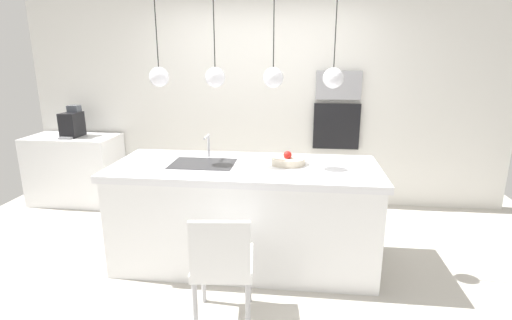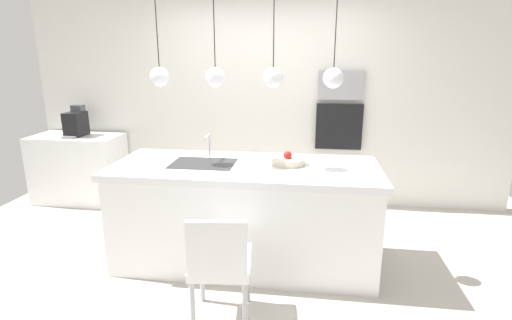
# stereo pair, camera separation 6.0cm
# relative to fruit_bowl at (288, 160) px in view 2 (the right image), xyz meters

# --- Properties ---
(floor) EXTENTS (6.60, 6.60, 0.00)m
(floor) POSITION_rel_fruit_bowl_xyz_m (-0.38, -0.08, -0.96)
(floor) COLOR #BCB7AD
(floor) RESTS_ON ground
(back_wall) EXTENTS (6.00, 0.10, 2.60)m
(back_wall) POSITION_rel_fruit_bowl_xyz_m (-0.38, 1.57, 0.34)
(back_wall) COLOR silver
(back_wall) RESTS_ON ground
(kitchen_island) EXTENTS (2.35, 0.94, 0.93)m
(kitchen_island) POSITION_rel_fruit_bowl_xyz_m (-0.38, -0.08, -0.50)
(kitchen_island) COLOR white
(kitchen_island) RESTS_ON ground
(sink_basin) EXTENTS (0.56, 0.40, 0.02)m
(sink_basin) POSITION_rel_fruit_bowl_xyz_m (-0.75, -0.08, -0.04)
(sink_basin) COLOR #2D2D30
(sink_basin) RESTS_ON kitchen_island
(faucet) EXTENTS (0.02, 0.17, 0.22)m
(faucet) POSITION_rel_fruit_bowl_xyz_m (-0.75, 0.13, 0.11)
(faucet) COLOR silver
(faucet) RESTS_ON kitchen_island
(fruit_bowl) EXTENTS (0.31, 0.31, 0.12)m
(fruit_bowl) POSITION_rel_fruit_bowl_xyz_m (0.00, 0.00, 0.00)
(fruit_bowl) COLOR beige
(fruit_bowl) RESTS_ON kitchen_island
(side_counter) EXTENTS (1.10, 0.60, 0.87)m
(side_counter) POSITION_rel_fruit_bowl_xyz_m (-2.78, 1.20, -0.53)
(side_counter) COLOR white
(side_counter) RESTS_ON ground
(coffee_machine) EXTENTS (0.20, 0.35, 0.38)m
(coffee_machine) POSITION_rel_fruit_bowl_xyz_m (-2.75, 1.20, 0.07)
(coffee_machine) COLOR black
(coffee_machine) RESTS_ON side_counter
(microwave) EXTENTS (0.54, 0.08, 0.34)m
(microwave) POSITION_rel_fruit_bowl_xyz_m (0.54, 1.50, 0.55)
(microwave) COLOR #9E9EA3
(microwave) RESTS_ON back_wall
(oven) EXTENTS (0.56, 0.08, 0.56)m
(oven) POSITION_rel_fruit_bowl_xyz_m (0.54, 1.50, 0.05)
(oven) COLOR black
(oven) RESTS_ON back_wall
(chair_near) EXTENTS (0.46, 0.51, 0.86)m
(chair_near) POSITION_rel_fruit_bowl_xyz_m (-0.40, -0.99, -0.47)
(chair_near) COLOR white
(chair_near) RESTS_ON ground
(pendant_light_left) EXTENTS (0.17, 0.17, 0.77)m
(pendant_light_left) POSITION_rel_fruit_bowl_xyz_m (-1.10, -0.08, 0.72)
(pendant_light_left) COLOR silver
(pendant_light_center_left) EXTENTS (0.17, 0.17, 0.77)m
(pendant_light_center_left) POSITION_rel_fruit_bowl_xyz_m (-0.62, -0.08, 0.72)
(pendant_light_center_left) COLOR silver
(pendant_light_center_right) EXTENTS (0.17, 0.17, 0.77)m
(pendant_light_center_right) POSITION_rel_fruit_bowl_xyz_m (-0.13, -0.08, 0.72)
(pendant_light_center_right) COLOR silver
(pendant_light_right) EXTENTS (0.17, 0.17, 0.77)m
(pendant_light_right) POSITION_rel_fruit_bowl_xyz_m (0.35, -0.08, 0.72)
(pendant_light_right) COLOR silver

